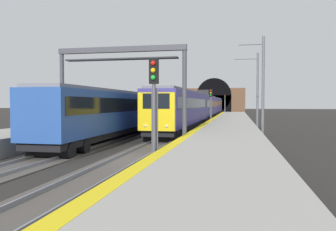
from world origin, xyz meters
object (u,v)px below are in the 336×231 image
railway_signal_near (154,103)px  catenary_mast_far (257,91)px  train_main_approaching (203,106)px  railway_signal_far (225,102)px  catenary_mast_near (263,87)px  train_adjacent_platform (143,110)px  overhead_signal_gantry (121,71)px  railway_signal_mid (211,103)px

railway_signal_near → catenary_mast_far: catenary_mast_far is taller
train_main_approaching → railway_signal_far: bearing=178.4°
train_main_approaching → catenary_mast_near: size_ratio=7.70×
train_adjacent_platform → railway_signal_far: (62.39, -6.22, 0.99)m
railway_signal_near → overhead_signal_gantry: (7.22, 4.06, 2.11)m
train_adjacent_platform → railway_signal_near: 21.07m
train_adjacent_platform → catenary_mast_far: 11.72m
railway_signal_mid → train_adjacent_platform: bearing=-30.8°
train_main_approaching → catenary_mast_near: bearing=16.2°
railway_signal_near → overhead_signal_gantry: overhead_signal_gantry is taller
catenary_mast_near → catenary_mast_far: 7.14m
railway_signal_near → railway_signal_mid: (30.58, 0.00, 0.00)m
train_main_approaching → overhead_signal_gantry: size_ratio=7.15×
train_main_approaching → railway_signal_near: train_main_approaching is taller
catenary_mast_near → catenary_mast_far: size_ratio=1.03×
train_adjacent_platform → catenary_mast_near: catenary_mast_near is taller
railway_signal_mid → catenary_mast_near: catenary_mast_near is taller
train_main_approaching → railway_signal_far: (42.47, -1.90, 0.86)m
train_adjacent_platform → railway_signal_far: railway_signal_far is taller
catenary_mast_near → railway_signal_far: bearing=4.4°
catenary_mast_far → train_adjacent_platform: bearing=92.3°
overhead_signal_gantry → railway_signal_far: bearing=-3.1°
railway_signal_near → railway_signal_far: bearing=-180.0°
railway_signal_far → catenary_mast_far: (-61.92, -5.34, 0.84)m
railway_signal_near → overhead_signal_gantry: 8.55m
railway_signal_far → overhead_signal_gantry: (-75.30, 4.06, 1.78)m
train_adjacent_platform → railway_signal_mid: size_ratio=8.13×
railway_signal_near → train_adjacent_platform: bearing=-162.8°
railway_signal_near → railway_signal_far: (82.51, -0.00, 0.33)m
railway_signal_far → train_adjacent_platform: bearing=-5.7°
train_main_approaching → train_adjacent_platform: (-19.92, 4.33, -0.14)m
train_main_approaching → overhead_signal_gantry: bearing=-2.8°
railway_signal_near → catenary_mast_far: bearing=165.5°
train_adjacent_platform → train_main_approaching: bearing=-12.6°
railway_signal_near → railway_signal_far: size_ratio=0.89×
overhead_signal_gantry → railway_signal_mid: bearing=-9.9°
railway_signal_mid → railway_signal_far: 51.94m
catenary_mast_far → train_main_approaching: bearing=20.4°
railway_signal_near → railway_signal_mid: bearing=-180.0°
railway_signal_far → catenary_mast_near: size_ratio=0.66×
railway_signal_near → overhead_signal_gantry: size_ratio=0.55×
train_adjacent_platform → railway_signal_near: size_ratio=8.14×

